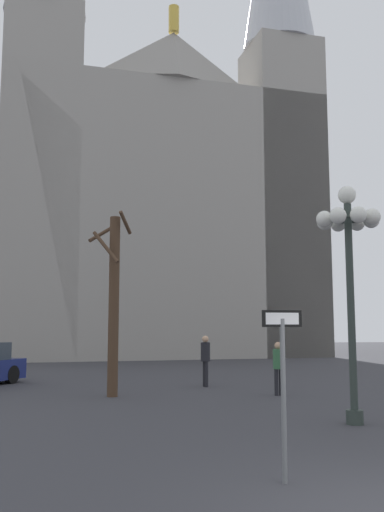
% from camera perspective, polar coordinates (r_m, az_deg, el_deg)
% --- Properties ---
extents(cathedral, '(22.86, 16.48, 40.31)m').
position_cam_1_polar(cathedral, '(40.71, -3.47, 7.30)').
color(cathedral, gray).
rests_on(cathedral, ground).
extents(one_way_arrow_sign, '(0.58, 0.11, 2.28)m').
position_cam_1_polar(one_way_arrow_sign, '(7.83, 9.24, -11.84)').
color(one_way_arrow_sign, slate).
rests_on(one_way_arrow_sign, ground).
extents(street_lamp, '(1.44, 1.44, 5.14)m').
position_cam_1_polar(street_lamp, '(12.73, 15.65, 0.79)').
color(street_lamp, '#2D3833').
rests_on(street_lamp, ground).
extents(bare_tree, '(1.33, 1.51, 5.46)m').
position_cam_1_polar(bare_tree, '(16.92, -7.98, -4.45)').
color(bare_tree, '#473323').
rests_on(bare_tree, ground).
extents(pedestrian_walking, '(0.32, 0.32, 1.72)m').
position_cam_1_polar(pedestrian_walking, '(19.44, 1.37, -10.09)').
color(pedestrian_walking, black).
rests_on(pedestrian_walking, ground).
extents(pedestrian_standing, '(0.32, 0.32, 1.58)m').
position_cam_1_polar(pedestrian_standing, '(17.26, 8.76, -10.71)').
color(pedestrian_standing, black).
rests_on(pedestrian_standing, ground).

